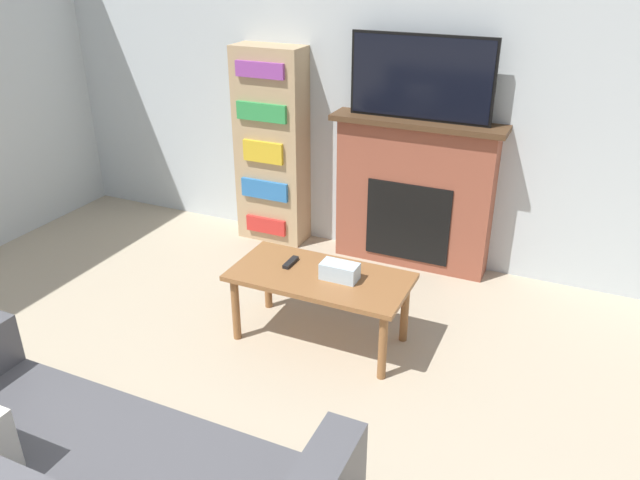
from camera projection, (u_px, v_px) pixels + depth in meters
name	position (u px, v px, depth m)	size (l,w,h in m)	color
wall_back	(398.00, 81.00, 4.46)	(6.83, 0.06, 2.70)	silver
fireplace	(414.00, 194.00, 4.61)	(1.25, 0.28, 1.13)	brown
tv	(421.00, 78.00, 4.22)	(1.01, 0.03, 0.58)	black
coffee_table	(320.00, 284.00, 3.74)	(1.07, 0.53, 0.46)	brown
tissue_box	(340.00, 271.00, 3.65)	(0.22, 0.12, 0.10)	silver
remote_control	(291.00, 262.00, 3.84)	(0.04, 0.15, 0.02)	black
bookshelf	(272.00, 147.00, 4.93)	(0.56, 0.29, 1.56)	tan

